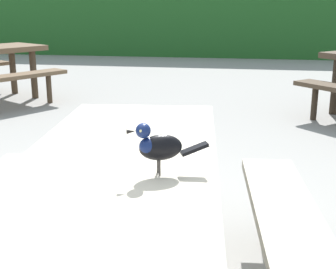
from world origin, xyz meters
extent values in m
cube|color=#235B23|center=(0.00, 10.93, 0.94)|extent=(28.00, 2.27, 1.87)
cube|color=#B2A893|center=(0.38, -0.17, 0.70)|extent=(0.93, 1.86, 0.07)
cylinder|color=slate|center=(0.05, 0.51, 0.33)|extent=(0.09, 0.09, 0.67)
cylinder|color=slate|center=(0.57, 0.56, 0.33)|extent=(0.09, 0.09, 0.67)
cylinder|color=slate|center=(-0.38, 0.41, 0.20)|extent=(0.07, 0.07, 0.39)
cube|color=#B2A893|center=(1.07, -0.10, 0.41)|extent=(0.44, 1.73, 0.05)
cylinder|color=slate|center=(1.01, 0.54, 0.20)|extent=(0.07, 0.07, 0.39)
ellipsoid|color=black|center=(0.58, -0.37, 0.84)|extent=(0.17, 0.12, 0.09)
ellipsoid|color=navy|center=(0.54, -0.39, 0.84)|extent=(0.09, 0.08, 0.06)
sphere|color=navy|center=(0.52, -0.40, 0.90)|extent=(0.05, 0.05, 0.05)
sphere|color=#EAE08C|center=(0.52, -0.42, 0.90)|extent=(0.01, 0.01, 0.01)
sphere|color=#EAE08C|center=(0.51, -0.39, 0.90)|extent=(0.01, 0.01, 0.01)
cone|color=black|center=(0.49, -0.41, 0.90)|extent=(0.03, 0.03, 0.02)
cube|color=black|center=(0.69, -0.33, 0.82)|extent=(0.11, 0.07, 0.04)
cylinder|color=#47423D|center=(0.58, -0.39, 0.77)|extent=(0.01, 0.01, 0.05)
cylinder|color=#47423D|center=(0.57, -0.36, 0.77)|extent=(0.01, 0.01, 0.05)
cylinder|color=#2E241A|center=(1.92, 3.98, 0.33)|extent=(0.09, 0.09, 0.67)
cylinder|color=#2E241A|center=(1.64, 3.64, 0.20)|extent=(0.07, 0.07, 0.39)
cylinder|color=#423324|center=(-2.11, 4.32, 0.33)|extent=(0.09, 0.09, 0.67)
cylinder|color=#423324|center=(-2.57, 4.60, 0.33)|extent=(0.09, 0.09, 0.67)
cube|color=brown|center=(-2.11, 3.49, 0.41)|extent=(1.13, 1.61, 0.05)
cylinder|color=#423324|center=(-1.77, 4.04, 0.20)|extent=(0.07, 0.07, 0.39)
camera|label=1|loc=(0.86, -1.88, 1.31)|focal=50.27mm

